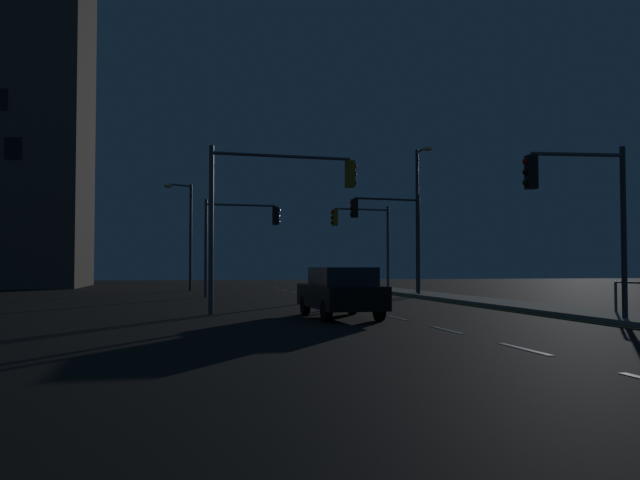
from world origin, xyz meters
TOP-DOWN VIEW (x-y plane):
  - ground_plane at (0.00, 17.50)m, footprint 112.00×112.00m
  - sidewalk_right at (6.25, 17.50)m, footprint 2.20×77.00m
  - lane_markings_center at (0.00, 21.00)m, footprint 0.14×50.00m
  - lane_edge_line at (4.90, 22.50)m, footprint 0.14×53.00m
  - car at (-1.71, 17.38)m, footprint 2.00×4.47m
  - traffic_light_overhead_east at (4.44, 14.13)m, footprint 3.04×0.49m
  - traffic_light_mid_right at (-3.64, 32.20)m, footprint 3.96×0.61m
  - traffic_light_far_center at (3.93, 35.87)m, footprint 3.70×0.72m
  - traffic_light_near_right at (-3.39, 19.83)m, footprint 5.19×0.72m
  - traffic_light_near_left at (3.92, 30.65)m, footprint 3.93×0.78m
  - street_lamp_across_street at (6.14, 32.22)m, footprint 0.56×2.11m
  - street_lamp_corner at (-6.33, 40.92)m, footprint 1.77×1.13m

SIDE VIEW (x-z plane):
  - ground_plane at x=0.00m, z-range 0.00..0.00m
  - lane_edge_line at x=4.90m, z-range 0.00..0.01m
  - lane_markings_center at x=0.00m, z-range 0.00..0.01m
  - sidewalk_right at x=6.25m, z-range 0.00..0.14m
  - car at x=-1.71m, z-range 0.04..1.61m
  - traffic_light_mid_right at x=-3.64m, z-range 1.04..6.04m
  - traffic_light_overhead_east at x=4.44m, z-range 1.10..5.98m
  - traffic_light_far_center at x=3.93m, z-range 1.17..6.23m
  - traffic_light_near_left at x=3.92m, z-range 1.20..6.36m
  - traffic_light_near_right at x=-3.39m, z-range 1.21..6.84m
  - street_lamp_corner at x=-6.33m, z-range 0.72..7.56m
  - street_lamp_across_street at x=6.14m, z-range 0.91..8.79m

